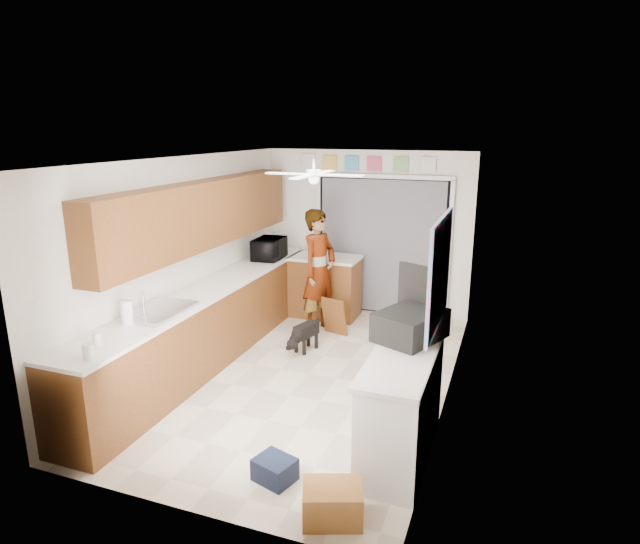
% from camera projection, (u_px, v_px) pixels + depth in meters
% --- Properties ---
extents(floor, '(5.00, 5.00, 0.00)m').
position_uv_depth(floor, '(308.00, 374.00, 6.33)').
color(floor, beige).
rests_on(floor, ground).
extents(ceiling, '(5.00, 5.00, 0.00)m').
position_uv_depth(ceiling, '(307.00, 159.00, 5.68)').
color(ceiling, white).
rests_on(ceiling, ground).
extents(wall_back, '(3.20, 0.00, 3.20)m').
position_uv_depth(wall_back, '(367.00, 232.00, 8.27)').
color(wall_back, white).
rests_on(wall_back, ground).
extents(wall_front, '(3.20, 0.00, 3.20)m').
position_uv_depth(wall_front, '(178.00, 360.00, 3.74)').
color(wall_front, white).
rests_on(wall_front, ground).
extents(wall_left, '(0.00, 5.00, 5.00)m').
position_uv_depth(wall_left, '(186.00, 260.00, 6.53)').
color(wall_left, white).
rests_on(wall_left, ground).
extents(wall_right, '(0.00, 5.00, 5.00)m').
position_uv_depth(wall_right, '(453.00, 286.00, 5.47)').
color(wall_right, white).
rests_on(wall_right, ground).
extents(left_base_cabinets, '(0.60, 4.80, 0.90)m').
position_uv_depth(left_base_cabinets, '(211.00, 325.00, 6.64)').
color(left_base_cabinets, brown).
rests_on(left_base_cabinets, floor).
extents(left_countertop, '(0.62, 4.80, 0.04)m').
position_uv_depth(left_countertop, '(210.00, 289.00, 6.52)').
color(left_countertop, white).
rests_on(left_countertop, left_base_cabinets).
extents(upper_cabinets, '(0.32, 4.00, 0.80)m').
position_uv_depth(upper_cabinets, '(204.00, 214.00, 6.52)').
color(upper_cabinets, brown).
rests_on(upper_cabinets, wall_left).
extents(sink_basin, '(0.50, 0.76, 0.06)m').
position_uv_depth(sink_basin, '(159.00, 312.00, 5.60)').
color(sink_basin, silver).
rests_on(sink_basin, left_countertop).
extents(faucet, '(0.03, 0.03, 0.22)m').
position_uv_depth(faucet, '(143.00, 301.00, 5.64)').
color(faucet, silver).
rests_on(faucet, left_countertop).
extents(peninsula_base, '(1.00, 0.60, 0.90)m').
position_uv_depth(peninsula_base, '(325.00, 287.00, 8.19)').
color(peninsula_base, brown).
rests_on(peninsula_base, floor).
extents(peninsula_top, '(1.04, 0.64, 0.04)m').
position_uv_depth(peninsula_top, '(325.00, 258.00, 8.07)').
color(peninsula_top, white).
rests_on(peninsula_top, peninsula_base).
extents(back_opening_recess, '(2.00, 0.06, 2.10)m').
position_uv_depth(back_opening_recess, '(381.00, 247.00, 8.21)').
color(back_opening_recess, black).
rests_on(back_opening_recess, wall_back).
extents(curtain_panel, '(1.90, 0.03, 2.05)m').
position_uv_depth(curtain_panel, '(381.00, 247.00, 8.17)').
color(curtain_panel, slate).
rests_on(curtain_panel, wall_back).
extents(door_trim_left, '(0.06, 0.04, 2.10)m').
position_uv_depth(door_trim_left, '(319.00, 242.00, 8.52)').
color(door_trim_left, white).
rests_on(door_trim_left, wall_back).
extents(door_trim_right, '(0.06, 0.04, 2.10)m').
position_uv_depth(door_trim_right, '(449.00, 252.00, 7.84)').
color(door_trim_right, white).
rests_on(door_trim_right, wall_back).
extents(door_trim_head, '(2.10, 0.04, 0.06)m').
position_uv_depth(door_trim_head, '(383.00, 176.00, 7.90)').
color(door_trim_head, white).
rests_on(door_trim_head, wall_back).
extents(header_frame_0, '(0.22, 0.02, 0.22)m').
position_uv_depth(header_frame_0, '(330.00, 163.00, 8.16)').
color(header_frame_0, '#E9BC4D').
rests_on(header_frame_0, wall_back).
extents(header_frame_1, '(0.22, 0.02, 0.22)m').
position_uv_depth(header_frame_1, '(352.00, 163.00, 8.05)').
color(header_frame_1, '#4B9BC8').
rests_on(header_frame_1, wall_back).
extents(header_frame_2, '(0.22, 0.02, 0.22)m').
position_uv_depth(header_frame_2, '(374.00, 164.00, 7.93)').
color(header_frame_2, '#C04867').
rests_on(header_frame_2, wall_back).
extents(header_frame_3, '(0.22, 0.02, 0.22)m').
position_uv_depth(header_frame_3, '(401.00, 164.00, 7.80)').
color(header_frame_3, '#75AE63').
rests_on(header_frame_3, wall_back).
extents(header_frame_4, '(0.22, 0.02, 0.22)m').
position_uv_depth(header_frame_4, '(428.00, 165.00, 7.67)').
color(header_frame_4, silver).
rests_on(header_frame_4, wall_back).
extents(route66_sign, '(0.22, 0.02, 0.26)m').
position_uv_depth(route66_sign, '(308.00, 162.00, 8.28)').
color(route66_sign, silver).
rests_on(route66_sign, wall_back).
extents(right_counter_base, '(0.50, 1.40, 0.90)m').
position_uv_depth(right_counter_base, '(402.00, 408.00, 4.68)').
color(right_counter_base, white).
rests_on(right_counter_base, floor).
extents(right_counter_top, '(0.54, 1.44, 0.04)m').
position_uv_depth(right_counter_top, '(403.00, 358.00, 4.56)').
color(right_counter_top, white).
rests_on(right_counter_top, right_counter_base).
extents(abstract_painting, '(0.03, 1.15, 0.95)m').
position_uv_depth(abstract_painting, '(440.00, 272.00, 4.47)').
color(abstract_painting, '#E8559A').
rests_on(abstract_painting, wall_right).
extents(ceiling_fan, '(1.14, 1.14, 0.24)m').
position_uv_depth(ceiling_fan, '(314.00, 174.00, 5.90)').
color(ceiling_fan, white).
rests_on(ceiling_fan, ceiling).
extents(microwave, '(0.42, 0.58, 0.31)m').
position_uv_depth(microwave, '(269.00, 249.00, 7.87)').
color(microwave, black).
rests_on(microwave, left_countertop).
extents(jar_a, '(0.11, 0.11, 0.13)m').
position_uv_depth(jar_a, '(88.00, 351.00, 4.48)').
color(jar_a, silver).
rests_on(jar_a, left_countertop).
extents(jar_b, '(0.10, 0.10, 0.11)m').
position_uv_depth(jar_b, '(97.00, 339.00, 4.78)').
color(jar_b, silver).
rests_on(jar_b, left_countertop).
extents(paper_towel_roll, '(0.14, 0.14, 0.24)m').
position_uv_depth(paper_towel_roll, '(127.00, 313.00, 5.26)').
color(paper_towel_roll, white).
rests_on(paper_towel_roll, left_countertop).
extents(suitcase, '(0.68, 0.76, 0.27)m').
position_uv_depth(suitcase, '(410.00, 325.00, 4.89)').
color(suitcase, black).
rests_on(suitcase, right_counter_top).
extents(suitcase_rim, '(0.63, 0.71, 0.02)m').
position_uv_depth(suitcase_rim, '(410.00, 336.00, 4.92)').
color(suitcase_rim, yellow).
rests_on(suitcase_rim, suitcase).
extents(suitcase_lid, '(0.40, 0.19, 0.50)m').
position_uv_depth(suitcase_lid, '(417.00, 290.00, 5.09)').
color(suitcase_lid, black).
rests_on(suitcase_lid, suitcase).
extents(cardboard_box, '(0.52, 0.46, 0.27)m').
position_uv_depth(cardboard_box, '(332.00, 503.00, 3.95)').
color(cardboard_box, '#C1823C').
rests_on(cardboard_box, floor).
extents(navy_crate, '(0.38, 0.34, 0.19)m').
position_uv_depth(navy_crate, '(275.00, 469.00, 4.40)').
color(navy_crate, black).
rests_on(navy_crate, floor).
extents(cabinet_door_panel, '(0.39, 0.23, 0.54)m').
position_uv_depth(cabinet_door_panel, '(334.00, 316.00, 7.45)').
color(cabinet_door_panel, brown).
rests_on(cabinet_door_panel, floor).
extents(man, '(0.58, 0.73, 1.75)m').
position_uv_depth(man, '(319.00, 271.00, 7.49)').
color(man, white).
rests_on(man, floor).
extents(dog, '(0.36, 0.57, 0.41)m').
position_uv_depth(dog, '(306.00, 336.00, 6.94)').
color(dog, black).
rests_on(dog, floor).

